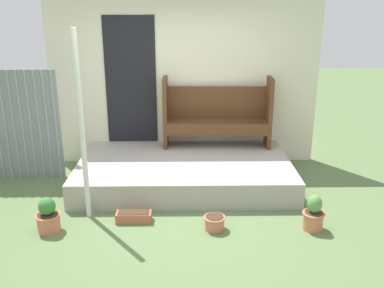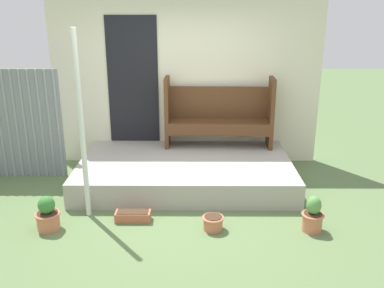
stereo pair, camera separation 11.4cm
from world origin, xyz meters
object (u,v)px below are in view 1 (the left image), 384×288
(flower_pot_middle, at_px, (214,222))
(planter_box_rect, at_px, (134,217))
(bench, at_px, (217,113))
(support_post, at_px, (82,128))
(flower_pot_left, at_px, (48,217))
(flower_pot_right, at_px, (314,215))

(flower_pot_middle, bearing_deg, planter_box_rect, 167.90)
(bench, xyz_separation_m, planter_box_rect, (-1.14, -1.85, -0.83))
(bench, xyz_separation_m, flower_pot_middle, (-0.16, -2.06, -0.79))
(support_post, relative_size, flower_pot_middle, 8.73)
(bench, bearing_deg, flower_pot_middle, -93.05)
(flower_pot_left, distance_m, flower_pot_right, 3.10)
(flower_pot_middle, height_order, flower_pot_right, flower_pot_right)
(flower_pot_middle, relative_size, flower_pot_right, 0.60)
(planter_box_rect, bearing_deg, flower_pot_left, -167.58)
(support_post, distance_m, flower_pot_left, 1.10)
(flower_pot_middle, distance_m, flower_pot_right, 1.16)
(flower_pot_right, relative_size, planter_box_rect, 1.02)
(bench, bearing_deg, flower_pot_right, -62.87)
(flower_pot_middle, bearing_deg, flower_pot_right, -0.84)
(planter_box_rect, bearing_deg, flower_pot_middle, -12.10)
(flower_pot_left, height_order, planter_box_rect, flower_pot_left)
(flower_pot_middle, relative_size, planter_box_rect, 0.61)
(bench, distance_m, planter_box_rect, 2.32)
(flower_pot_left, height_order, flower_pot_right, flower_pot_right)
(flower_pot_right, distance_m, planter_box_rect, 2.15)
(support_post, xyz_separation_m, bench, (1.72, 1.70, -0.26))
(support_post, height_order, flower_pot_left, support_post)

